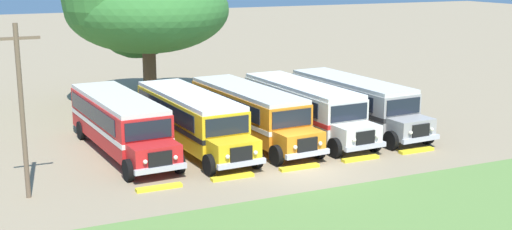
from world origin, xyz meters
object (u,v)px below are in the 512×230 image
Objects in this scene: utility_pole at (22,107)px; parked_bus_slot_1 at (191,117)px; broad_shade_tree at (144,6)px; parked_bus_slot_4 at (354,101)px; parked_bus_slot_2 at (250,111)px; parked_bus_slot_3 at (304,106)px; parked_bus_slot_0 at (120,121)px.

parked_bus_slot_1 is at bearing 27.36° from utility_pole.
broad_shade_tree is 19.49m from utility_pole.
broad_shade_tree is (-8.98, 12.06, 5.05)m from parked_bus_slot_4.
broad_shade_tree is at bearing -172.87° from parked_bus_slot_2.
utility_pole reaches higher than parked_bus_slot_1.
parked_bus_slot_3 is (6.71, 0.05, 0.00)m from parked_bus_slot_1.
parked_bus_slot_2 is at bearing -93.68° from parked_bus_slot_3.
parked_bus_slot_1 is 10.04m from parked_bus_slot_4.
utility_pole is (-12.09, -4.61, 2.24)m from parked_bus_slot_2.
parked_bus_slot_1 is 0.93× the size of broad_shade_tree.
broad_shade_tree reaches higher than parked_bus_slot_3.
broad_shade_tree is at bearing 59.56° from utility_pole.
parked_bus_slot_0 is 7.71m from utility_pole.
parked_bus_slot_2 and parked_bus_slot_3 have the same top height.
parked_bus_slot_2 is 13.13m from utility_pole.
parked_bus_slot_0 is 0.94× the size of broad_shade_tree.
parked_bus_slot_1 and parked_bus_slot_2 have the same top height.
parked_bus_slot_1 and parked_bus_slot_4 have the same top height.
parked_bus_slot_1 is (3.56, -0.79, 0.00)m from parked_bus_slot_0.
broad_shade_tree reaches higher than parked_bus_slot_1.
parked_bus_slot_0 is 1.00× the size of parked_bus_slot_3.
parked_bus_slot_0 is 1.53× the size of utility_pole.
parked_bus_slot_2 is (6.95, -0.68, 0.00)m from parked_bus_slot_0.
parked_bus_slot_0 is 13.62m from parked_bus_slot_4.
parked_bus_slot_4 is at bearing 13.67° from utility_pole.
parked_bus_slot_0 is at bearing -99.37° from parked_bus_slot_2.
parked_bus_slot_3 is at bearing 82.30° from parked_bus_slot_0.
broad_shade_tree is (-2.32, 12.01, 5.05)m from parked_bus_slot_2.
parked_bus_slot_0 is 1.00× the size of parked_bus_slot_2.
parked_bus_slot_2 is at bearing -79.08° from broad_shade_tree.
broad_shade_tree is at bearing 154.21° from parked_bus_slot_0.
utility_pole reaches higher than parked_bus_slot_4.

